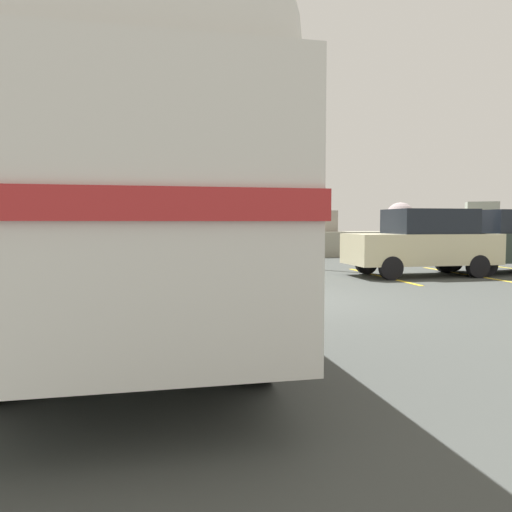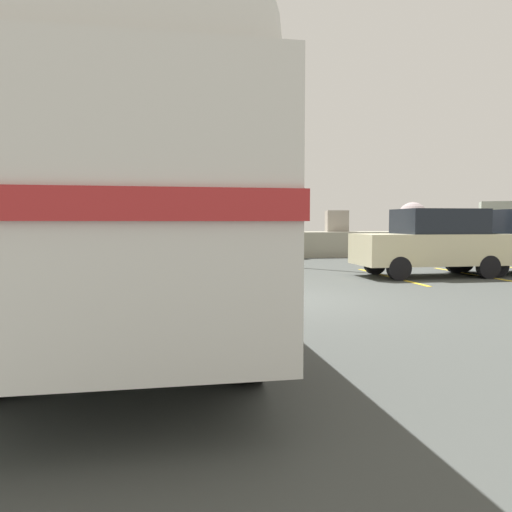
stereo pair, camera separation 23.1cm
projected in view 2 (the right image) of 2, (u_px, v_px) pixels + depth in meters
ground at (269, 300)px, 9.78m from camera, size 32.00×26.00×0.02m
breakwater at (227, 241)px, 21.42m from camera, size 31.36×2.36×2.46m
vintage_coach at (136, 184)px, 7.01m from camera, size 2.60×8.63×3.70m
parked_car_nearest at (432, 242)px, 13.94m from camera, size 4.11×1.75×1.86m
lamp_post at (292, 163)px, 16.72m from camera, size 0.55×1.14×6.14m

